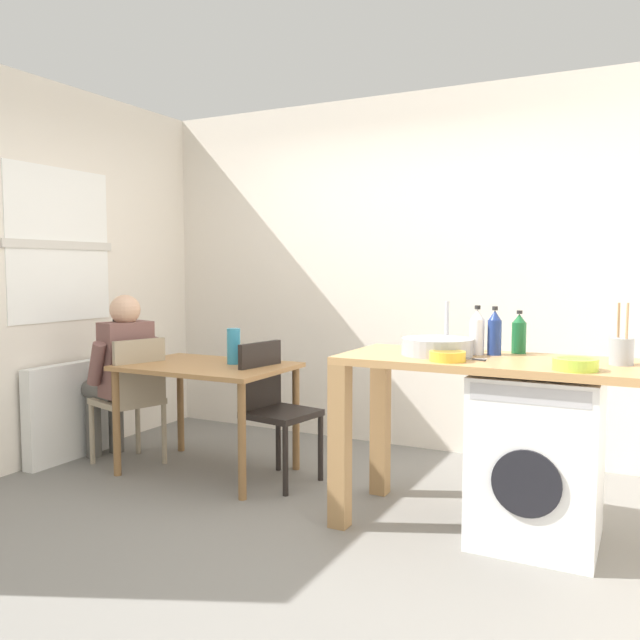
{
  "coord_description": "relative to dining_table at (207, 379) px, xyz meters",
  "views": [
    {
      "loc": [
        1.7,
        -3.02,
        1.38
      ],
      "look_at": [
        -0.07,
        0.45,
        1.07
      ],
      "focal_mm": 36.42,
      "sensor_mm": 36.0,
      "label": 1
    }
  ],
  "objects": [
    {
      "name": "ground_plane",
      "position": [
        0.94,
        -0.47,
        -0.64
      ],
      "size": [
        5.46,
        5.46,
        0.0
      ],
      "primitive_type": "plane",
      "color": "slate"
    },
    {
      "name": "tap",
      "position": [
        1.63,
        0.04,
        0.42
      ],
      "size": [
        0.02,
        0.02,
        0.28
      ],
      "primitive_type": "cylinder",
      "color": "#B2B2B7",
      "rests_on": "kitchen_counter"
    },
    {
      "name": "scissors",
      "position": [
        1.84,
        -0.24,
        0.28
      ],
      "size": [
        0.15,
        0.06,
        0.01
      ],
      "color": "#B2B2B7",
      "rests_on": "kitchen_counter"
    },
    {
      "name": "wall_window_side",
      "position": [
        -1.21,
        -0.47,
        0.71
      ],
      "size": [
        0.12,
        3.8,
        2.7
      ],
      "color": "silver",
      "rests_on": "ground_plane"
    },
    {
      "name": "bottle_squat_brown",
      "position": [
        1.9,
        -0.0,
        0.39
      ],
      "size": [
        0.07,
        0.07,
        0.26
      ],
      "color": "navy",
      "rests_on": "kitchen_counter"
    },
    {
      "name": "chair_person_seat",
      "position": [
        -0.55,
        -0.12,
        -0.14
      ],
      "size": [
        0.5,
        0.5,
        0.9
      ],
      "rotation": [
        0.0,
        0.0,
        1.27
      ],
      "color": "gray",
      "rests_on": "ground_plane"
    },
    {
      "name": "vase",
      "position": [
        0.15,
        0.1,
        0.22
      ],
      "size": [
        0.09,
        0.09,
        0.24
      ],
      "primitive_type": "cylinder",
      "color": "teal",
      "rests_on": "dining_table"
    },
    {
      "name": "bottle_clear_small",
      "position": [
        2.01,
        0.13,
        0.38
      ],
      "size": [
        0.08,
        0.08,
        0.23
      ],
      "color": "#19592D",
      "rests_on": "kitchen_counter"
    },
    {
      "name": "seated_person",
      "position": [
        -0.7,
        -0.07,
        0.03
      ],
      "size": [
        0.56,
        0.54,
        1.2
      ],
      "rotation": [
        0.0,
        0.0,
        1.27
      ],
      "color": "#595651",
      "rests_on": "ground_plane"
    },
    {
      "name": "dining_table",
      "position": [
        0.0,
        0.0,
        0.0
      ],
      "size": [
        1.1,
        0.76,
        0.74
      ],
      "color": "#9E7042",
      "rests_on": "ground_plane"
    },
    {
      "name": "wall_back",
      "position": [
        0.94,
        1.28,
        0.71
      ],
      "size": [
        4.6,
        0.1,
        2.7
      ],
      "primitive_type": "cube",
      "color": "silver",
      "rests_on": "ground_plane"
    },
    {
      "name": "kitchen_counter",
      "position": [
        1.68,
        -0.14,
        0.12
      ],
      "size": [
        1.5,
        0.68,
        0.92
      ],
      "color": "tan",
      "rests_on": "ground_plane"
    },
    {
      "name": "colander",
      "position": [
        2.34,
        -0.36,
        0.31
      ],
      "size": [
        0.2,
        0.2,
        0.06
      ],
      "color": "#A8C63D",
      "rests_on": "kitchen_counter"
    },
    {
      "name": "washing_machine",
      "position": [
        2.16,
        -0.15,
        -0.21
      ],
      "size": [
        0.6,
        0.61,
        0.86
      ],
      "color": "white",
      "rests_on": "ground_plane"
    },
    {
      "name": "bottle_tall_green",
      "position": [
        1.81,
        -0.02,
        0.4
      ],
      "size": [
        0.08,
        0.08,
        0.26
      ],
      "color": "silver",
      "rests_on": "kitchen_counter"
    },
    {
      "name": "radiator",
      "position": [
        -1.08,
        -0.17,
        -0.29
      ],
      "size": [
        0.1,
        0.8,
        0.7
      ],
      "primitive_type": "cube",
      "color": "white",
      "rests_on": "ground_plane"
    },
    {
      "name": "chair_opposite",
      "position": [
        0.48,
        0.06,
        -0.14
      ],
      "size": [
        0.46,
        0.46,
        0.9
      ],
      "rotation": [
        0.0,
        0.0,
        -1.73
      ],
      "color": "black",
      "rests_on": "ground_plane"
    },
    {
      "name": "utensil_crock",
      "position": [
        2.52,
        -0.09,
        0.35
      ],
      "size": [
        0.11,
        0.11,
        0.3
      ],
      "color": "gray",
      "rests_on": "kitchen_counter"
    },
    {
      "name": "sink_basin",
      "position": [
        1.63,
        -0.14,
        0.32
      ],
      "size": [
        0.38,
        0.38,
        0.09
      ],
      "primitive_type": "cylinder",
      "color": "#9EA0A5",
      "rests_on": "kitchen_counter"
    },
    {
      "name": "mixing_bowl",
      "position": [
        1.74,
        -0.34,
        0.3
      ],
      "size": [
        0.18,
        0.18,
        0.05
      ],
      "color": "gold",
      "rests_on": "kitchen_counter"
    }
  ]
}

